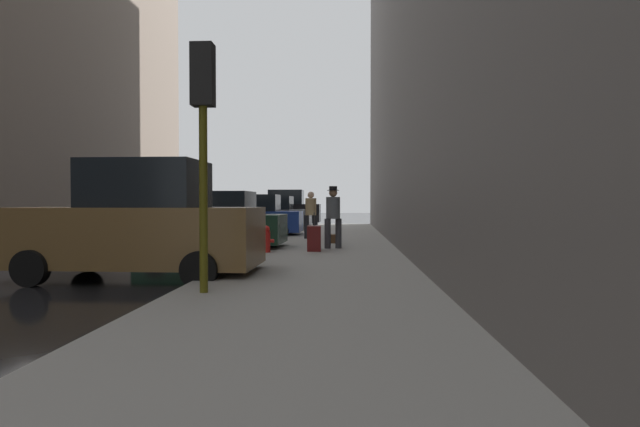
{
  "coord_description": "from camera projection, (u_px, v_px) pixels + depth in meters",
  "views": [
    {
      "loc": [
        6.58,
        -10.86,
        1.46
      ],
      "look_at": [
        5.57,
        7.69,
        1.05
      ],
      "focal_mm": 28.0,
      "sensor_mm": 36.0,
      "label": 1
    }
  ],
  "objects": [
    {
      "name": "rolling_suitcase",
      "position": [
        314.0,
        238.0,
        13.52
      ],
      "size": [
        0.38,
        0.57,
        1.04
      ],
      "color": "#591414",
      "rests_on": "sidewalk"
    },
    {
      "name": "parked_dark_green_sedan",
      "position": [
        214.0,
        223.0,
        14.77
      ],
      "size": [
        4.25,
        2.15,
        1.79
      ],
      "color": "#193828",
      "rests_on": "ground_plane"
    },
    {
      "name": "ground_plane",
      "position": [
        55.0,
        267.0,
        11.24
      ],
      "size": [
        120.0,
        120.0,
        0.0
      ],
      "primitive_type": "plane",
      "color": "black"
    },
    {
      "name": "traffic_light",
      "position": [
        203.0,
        113.0,
        7.2
      ],
      "size": [
        0.32,
        0.32,
        3.6
      ],
      "color": "#514C0F",
      "rests_on": "sidewalk"
    },
    {
      "name": "parked_bronze_suv",
      "position": [
        139.0,
        225.0,
        9.44
      ],
      "size": [
        4.63,
        2.11,
        2.25
      ],
      "color": "brown",
      "rests_on": "ground_plane"
    },
    {
      "name": "fire_hydrant",
      "position": [
        266.0,
        239.0,
        13.11
      ],
      "size": [
        0.42,
        0.22,
        0.7
      ],
      "color": "red",
      "rests_on": "sidewalk"
    },
    {
      "name": "pedestrian_with_beanie",
      "position": [
        333.0,
        214.0,
        14.25
      ],
      "size": [
        0.53,
        0.49,
        1.78
      ],
      "color": "#333338",
      "rests_on": "sidewalk"
    },
    {
      "name": "parked_blue_sedan",
      "position": [
        252.0,
        217.0,
        20.53
      ],
      "size": [
        4.21,
        2.07,
        1.79
      ],
      "color": "navy",
      "rests_on": "ground_plane"
    },
    {
      "name": "sidewalk",
      "position": [
        321.0,
        266.0,
        10.91
      ],
      "size": [
        4.0,
        40.0,
        0.15
      ],
      "primitive_type": "cube",
      "color": "gray",
      "rests_on": "ground_plane"
    },
    {
      "name": "pedestrian_in_tan_coat",
      "position": [
        311.0,
        212.0,
        18.18
      ],
      "size": [
        0.53,
        0.48,
        1.71
      ],
      "color": "black",
      "rests_on": "sidewalk"
    },
    {
      "name": "duffel_bag",
      "position": [
        336.0,
        239.0,
        16.18
      ],
      "size": [
        0.32,
        0.44,
        0.28
      ],
      "color": "#472D19",
      "rests_on": "sidewalk"
    },
    {
      "name": "parked_black_suv",
      "position": [
        284.0,
        210.0,
        30.94
      ],
      "size": [
        4.6,
        2.06,
        2.25
      ],
      "color": "black",
      "rests_on": "ground_plane"
    },
    {
      "name": "parked_gray_coupe",
      "position": [
        270.0,
        215.0,
        25.47
      ],
      "size": [
        4.26,
        2.17,
        1.79
      ],
      "color": "slate",
      "rests_on": "ground_plane"
    }
  ]
}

